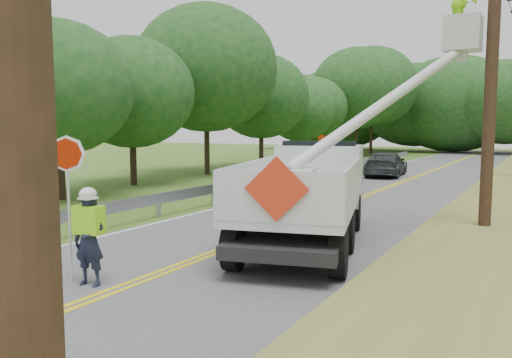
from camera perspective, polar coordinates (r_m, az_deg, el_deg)
The scene contains 11 objects.
ground at distance 8.33m, azimuth -21.81°, elevation -14.04°, with size 140.00×140.00×0.00m, color #48621A.
road at distance 19.98m, azimuth 11.57°, elevation -2.23°, with size 7.20×96.00×0.03m.
guardrail at distance 22.31m, azimuth 2.51°, elevation 0.12°, with size 0.18×48.00×0.77m.
utility_poles at distance 21.97m, azimuth 27.22°, elevation 11.73°, with size 1.60×43.30×10.00m.
treeline_left at distance 39.95m, azimuth 5.10°, elevation 10.36°, with size 10.34×53.62×11.43m.
treeline_horizon at distance 61.17m, azimuth 25.92°, elevation 7.82°, with size 56.13×14.85×11.14m.
flagger at distance 9.22m, azimuth -18.58°, elevation -5.82°, with size 1.05×0.49×2.63m.
bucket_truck at distance 12.83m, azimuth 7.80°, elevation 0.30°, with size 5.31×7.23×6.74m.
suv_silver at distance 19.91m, azimuth 6.58°, elevation 0.45°, with size 2.98×6.46×1.80m, color silver.
suv_darkgrey at distance 29.62m, azimuth 14.61°, elevation 1.67°, with size 1.95×4.79×1.39m, color #363A3E.
stop_sign_permanent at distance 28.74m, azimuth 7.54°, elevation 3.44°, with size 0.49×0.19×2.42m.
Camera 1 is at (6.23, -4.78, 2.77)m, focal length 35.05 mm.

